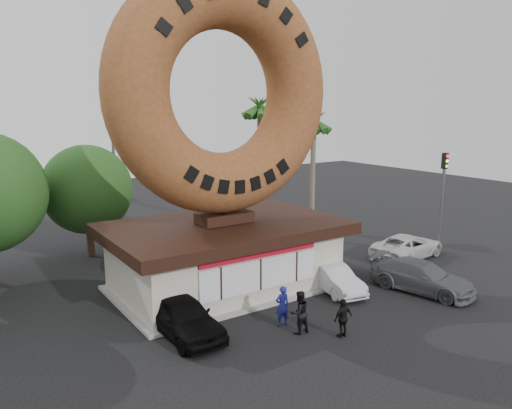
{
  "coord_description": "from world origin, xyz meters",
  "views": [
    {
      "loc": [
        -11.75,
        -14.28,
        8.85
      ],
      "look_at": [
        0.49,
        4.0,
        4.46
      ],
      "focal_mm": 35.0,
      "sensor_mm": 36.0,
      "label": 1
    }
  ],
  "objects": [
    {
      "name": "palm_far",
      "position": [
        11.0,
        12.5,
        7.48
      ],
      "size": [
        2.6,
        2.6,
        8.75
      ],
      "color": "#726651",
      "rests_on": "ground"
    },
    {
      "name": "car_white",
      "position": [
        11.42,
        4.27,
        0.7
      ],
      "size": [
        5.29,
        2.97,
        1.4
      ],
      "primitive_type": "imported",
      "rotation": [
        0.0,
        0.0,
        1.71
      ],
      "color": "silver",
      "rests_on": "ground"
    },
    {
      "name": "person_center",
      "position": [
        -0.13,
        0.02,
        0.87
      ],
      "size": [
        0.85,
        0.67,
        1.74
      ],
      "primitive_type": "imported",
      "rotation": [
        0.0,
        0.0,
        3.13
      ],
      "color": "black",
      "rests_on": "ground"
    },
    {
      "name": "donut_shop",
      "position": [
        0.0,
        5.98,
        1.77
      ],
      "size": [
        11.2,
        7.2,
        3.8
      ],
      "color": "#B8AC9D",
      "rests_on": "ground"
    },
    {
      "name": "palm_near",
      "position": [
        7.5,
        14.0,
        8.41
      ],
      "size": [
        2.6,
        2.6,
        9.75
      ],
      "color": "#726651",
      "rests_on": "ground"
    },
    {
      "name": "person_left",
      "position": [
        -0.25,
        0.97,
        0.84
      ],
      "size": [
        0.67,
        0.5,
        1.67
      ],
      "primitive_type": "imported",
      "rotation": [
        0.0,
        0.0,
        2.97
      ],
      "color": "navy",
      "rests_on": "ground"
    },
    {
      "name": "tree_mid",
      "position": [
        -4.0,
        15.0,
        4.02
      ],
      "size": [
        5.2,
        5.2,
        6.63
      ],
      "color": "#473321",
      "rests_on": "ground"
    },
    {
      "name": "giant_donut",
      "position": [
        0.0,
        6.0,
        9.42
      ],
      "size": [
        11.23,
        2.86,
        11.23
      ],
      "primitive_type": "torus",
      "rotation": [
        1.57,
        0.0,
        0.0
      ],
      "color": "brown",
      "rests_on": "donut_shop"
    },
    {
      "name": "ground",
      "position": [
        0.0,
        0.0,
        0.0
      ],
      "size": [
        90.0,
        90.0,
        0.0
      ],
      "primitive_type": "plane",
      "color": "black",
      "rests_on": "ground"
    },
    {
      "name": "car_silver",
      "position": [
        4.11,
        2.66,
        0.65
      ],
      "size": [
        2.05,
        4.13,
        1.3
      ],
      "primitive_type": "imported",
      "rotation": [
        0.0,
        0.0,
        -0.18
      ],
      "color": "silver",
      "rests_on": "ground"
    },
    {
      "name": "car_black",
      "position": [
        -4.01,
        2.44,
        0.78
      ],
      "size": [
        2.03,
        4.66,
        1.56
      ],
      "primitive_type": "imported",
      "rotation": [
        0.0,
        0.0,
        0.04
      ],
      "color": "black",
      "rests_on": "ground"
    },
    {
      "name": "person_right",
      "position": [
        1.07,
        -1.19,
        0.78
      ],
      "size": [
        0.93,
        0.42,
        1.55
      ],
      "primitive_type": "imported",
      "rotation": [
        0.0,
        0.0,
        3.19
      ],
      "color": "black",
      "rests_on": "ground"
    },
    {
      "name": "street_lamp",
      "position": [
        -1.86,
        16.0,
        4.48
      ],
      "size": [
        2.11,
        0.2,
        8.0
      ],
      "color": "#59595E",
      "rests_on": "ground"
    },
    {
      "name": "car_grey",
      "position": [
        7.63,
        0.27,
        0.73
      ],
      "size": [
        3.2,
        5.37,
        1.46
      ],
      "primitive_type": "imported",
      "rotation": [
        0.0,
        0.0,
        0.24
      ],
      "color": "#5B5D60",
      "rests_on": "ground"
    },
    {
      "name": "traffic_signal",
      "position": [
        14.0,
        3.99,
        3.87
      ],
      "size": [
        0.3,
        0.38,
        6.07
      ],
      "color": "#59595E",
      "rests_on": "ground"
    }
  ]
}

